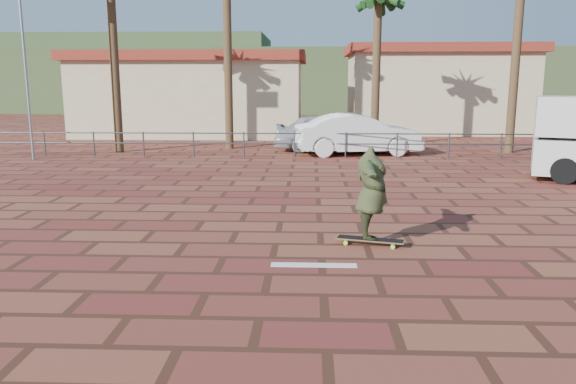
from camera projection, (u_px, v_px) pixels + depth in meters
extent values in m
plane|color=brown|center=(276.00, 244.00, 10.34)|extent=(120.00, 120.00, 0.00)
cube|color=white|center=(314.00, 265.00, 9.13)|extent=(1.40, 0.22, 0.01)
cylinder|color=#47494F|center=(45.00, 144.00, 22.41)|extent=(0.06, 0.06, 1.00)
cylinder|color=#47494F|center=(94.00, 144.00, 22.33)|extent=(0.06, 0.06, 1.00)
cylinder|color=#47494F|center=(144.00, 144.00, 22.25)|extent=(0.06, 0.06, 1.00)
cylinder|color=#47494F|center=(194.00, 145.00, 22.17)|extent=(0.06, 0.06, 1.00)
cylinder|color=#47494F|center=(244.00, 145.00, 22.09)|extent=(0.06, 0.06, 1.00)
cylinder|color=#47494F|center=(295.00, 145.00, 22.01)|extent=(0.06, 0.06, 1.00)
cylinder|color=#47494F|center=(346.00, 145.00, 21.93)|extent=(0.06, 0.06, 1.00)
cylinder|color=#47494F|center=(397.00, 145.00, 21.85)|extent=(0.06, 0.06, 1.00)
cylinder|color=#47494F|center=(449.00, 146.00, 21.77)|extent=(0.06, 0.06, 1.00)
cylinder|color=#47494F|center=(501.00, 146.00, 21.69)|extent=(0.06, 0.06, 1.00)
cylinder|color=#47494F|center=(554.00, 146.00, 21.61)|extent=(0.06, 0.06, 1.00)
cylinder|color=#47494F|center=(295.00, 134.00, 21.92)|extent=(24.00, 0.05, 0.05)
cylinder|color=#47494F|center=(295.00, 144.00, 22.00)|extent=(24.00, 0.05, 0.05)
cylinder|color=gray|center=(24.00, 53.00, 20.75)|extent=(0.10, 0.10, 8.00)
cylinder|color=brown|center=(115.00, 68.00, 23.20)|extent=(0.36, 0.36, 7.00)
cylinder|color=brown|center=(228.00, 55.00, 24.37)|extent=(0.36, 0.36, 8.20)
cylinder|color=brown|center=(376.00, 75.00, 24.77)|extent=(0.36, 0.36, 6.50)
cylinder|color=brown|center=(516.00, 58.00, 22.95)|extent=(0.36, 0.36, 7.80)
cube|color=beige|center=(194.00, 99.00, 31.76)|extent=(12.00, 7.00, 4.00)
cube|color=maroon|center=(193.00, 58.00, 31.33)|extent=(12.60, 7.60, 0.50)
cube|color=beige|center=(436.00, 94.00, 33.11)|extent=(10.00, 6.00, 4.50)
cube|color=maroon|center=(438.00, 50.00, 32.63)|extent=(10.60, 6.60, 0.50)
cube|color=#384C28|center=(305.00, 81.00, 58.78)|extent=(70.00, 18.00, 6.00)
cube|color=#384C28|center=(117.00, 73.00, 65.34)|extent=(35.00, 14.00, 8.00)
cube|color=olive|center=(370.00, 239.00, 10.24)|extent=(1.27, 0.58, 0.02)
cube|color=black|center=(370.00, 239.00, 10.24)|extent=(1.22, 0.55, 0.00)
cube|color=silver|center=(347.00, 239.00, 10.37)|extent=(0.12, 0.21, 0.03)
cube|color=silver|center=(394.00, 243.00, 10.12)|extent=(0.12, 0.21, 0.03)
cylinder|color=#9AF834|center=(346.00, 243.00, 10.26)|extent=(0.08, 0.05, 0.08)
cylinder|color=#9AF834|center=(348.00, 239.00, 10.49)|extent=(0.08, 0.05, 0.08)
cylinder|color=#9AF834|center=(393.00, 247.00, 10.01)|extent=(0.08, 0.05, 0.08)
cylinder|color=#9AF834|center=(394.00, 243.00, 10.24)|extent=(0.08, 0.05, 0.08)
imported|color=#343C20|center=(371.00, 193.00, 10.07)|extent=(0.59, 2.09, 1.69)
cube|color=silver|center=(563.00, 116.00, 16.99)|extent=(2.18, 2.52, 1.15)
cube|color=black|center=(540.00, 129.00, 17.31)|extent=(0.62, 1.56, 0.63)
cylinder|color=black|center=(564.00, 171.00, 16.34)|extent=(0.82, 0.52, 0.77)
cylinder|color=black|center=(560.00, 162.00, 18.17)|extent=(0.82, 0.52, 0.77)
imported|color=#A8ABAF|center=(330.00, 132.00, 24.07)|extent=(4.80, 1.98, 1.63)
imported|color=white|center=(358.00, 134.00, 22.82)|extent=(5.28, 2.52, 1.67)
cylinder|color=gray|center=(556.00, 130.00, 20.71)|extent=(0.07, 0.07, 2.40)
cube|color=#193FB2|center=(559.00, 103.00, 20.52)|extent=(0.49, 0.15, 0.49)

